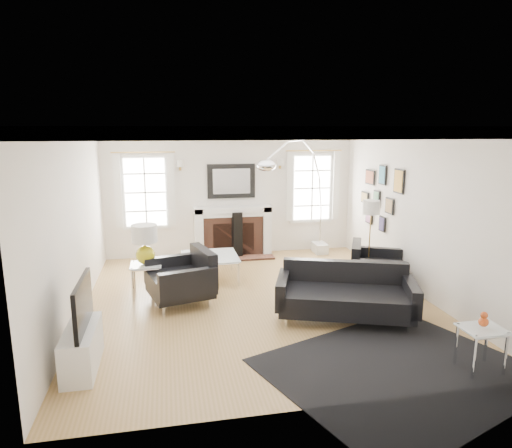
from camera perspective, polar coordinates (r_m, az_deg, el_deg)
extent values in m
plane|color=#A47E44|center=(7.61, 0.22, -9.60)|extent=(6.00, 6.00, 0.00)
cube|color=white|center=(10.13, -3.12, 4.00)|extent=(5.50, 0.04, 2.80)
cube|color=white|center=(4.40, 7.99, -6.55)|extent=(5.50, 0.04, 2.80)
cube|color=white|center=(7.21, -21.74, -0.05)|extent=(0.04, 6.00, 2.80)
cube|color=white|center=(8.20, 19.43, 1.48)|extent=(0.04, 6.00, 2.80)
cube|color=white|center=(7.08, 0.24, 12.00)|extent=(5.50, 6.00, 0.02)
cube|color=white|center=(7.08, 0.24, 11.52)|extent=(5.50, 6.00, 0.12)
cube|color=white|center=(10.01, -7.16, -1.12)|extent=(0.18, 0.38, 1.10)
cube|color=white|center=(10.22, 1.26, -0.76)|extent=(0.18, 0.38, 1.10)
cube|color=white|center=(9.99, -2.94, 1.86)|extent=(1.70, 0.38, 0.12)
cube|color=white|center=(10.01, -2.93, 1.29)|extent=(1.50, 0.34, 0.10)
cube|color=brown|center=(10.13, -2.92, -1.47)|extent=(1.30, 0.30, 0.90)
cube|color=black|center=(10.05, -2.83, -1.98)|extent=(0.90, 0.10, 0.76)
cube|color=brown|center=(9.98, -2.67, -4.22)|extent=(1.70, 0.50, 0.04)
cube|color=black|center=(10.06, -3.10, 5.38)|extent=(1.05, 0.06, 0.75)
cube|color=white|center=(10.03, -3.08, 5.36)|extent=(0.82, 0.02, 0.55)
cube|color=white|center=(10.01, -13.67, 3.87)|extent=(1.00, 0.05, 1.60)
cube|color=white|center=(9.98, -13.67, 3.85)|extent=(0.84, 0.02, 1.44)
cube|color=white|center=(9.94, -16.88, 3.94)|extent=(0.14, 0.05, 1.55)
cube|color=white|center=(9.89, -10.51, 4.21)|extent=(0.14, 0.05, 1.55)
cube|color=white|center=(10.51, 6.96, 4.49)|extent=(1.00, 0.05, 1.60)
cube|color=white|center=(10.48, 7.01, 4.47)|extent=(0.84, 0.02, 1.44)
cube|color=white|center=(10.25, 4.21, 4.64)|extent=(0.14, 0.05, 1.55)
cube|color=white|center=(10.60, 9.98, 4.73)|extent=(0.14, 0.05, 1.55)
cube|color=black|center=(8.64, 17.46, 5.12)|extent=(0.03, 0.34, 0.44)
cube|color=gold|center=(8.63, 17.35, 5.12)|extent=(0.01, 0.29, 0.39)
cube|color=black|center=(9.21, 15.56, 5.93)|extent=(0.03, 0.28, 0.38)
cube|color=teal|center=(9.20, 15.46, 5.93)|extent=(0.01, 0.23, 0.33)
cube|color=black|center=(9.71, 14.08, 5.70)|extent=(0.03, 0.40, 0.30)
cube|color=#A04F31|center=(9.70, 13.98, 5.70)|extent=(0.01, 0.35, 0.25)
cube|color=black|center=(8.97, 16.35, 2.19)|extent=(0.03, 0.30, 0.30)
cube|color=olive|center=(8.96, 16.25, 2.19)|extent=(0.01, 0.25, 0.25)
cube|color=black|center=(9.45, 14.85, 3.05)|extent=(0.03, 0.26, 0.34)
cube|color=#558E65|center=(9.44, 14.75, 3.05)|extent=(0.01, 0.21, 0.29)
cube|color=black|center=(9.95, 13.46, 3.25)|extent=(0.03, 0.32, 0.24)
cube|color=tan|center=(9.94, 13.37, 3.25)|extent=(0.01, 0.27, 0.19)
cube|color=black|center=(9.26, 15.51, 0.01)|extent=(0.03, 0.24, 0.30)
cube|color=#392F5F|center=(9.25, 15.41, 0.00)|extent=(0.01, 0.19, 0.25)
cube|color=black|center=(9.79, 13.95, 0.72)|extent=(0.03, 0.28, 0.22)
cube|color=#A05D87|center=(9.78, 13.86, 0.71)|extent=(0.01, 0.23, 0.17)
cube|color=white|center=(5.91, -20.93, -14.32)|extent=(0.35, 1.00, 0.50)
cube|color=black|center=(5.69, -20.83, -9.33)|extent=(0.05, 1.00, 0.58)
cube|color=black|center=(5.86, 17.44, -17.02)|extent=(3.54, 3.26, 0.01)
cube|color=black|center=(6.94, 11.10, -9.38)|extent=(2.09, 1.47, 0.32)
cube|color=black|center=(7.24, 11.02, -6.53)|extent=(1.84, 0.76, 0.53)
cube|color=black|center=(6.90, 3.35, -8.17)|extent=(0.43, 0.89, 0.40)
cube|color=black|center=(7.01, 18.82, -8.48)|extent=(0.43, 0.89, 0.40)
cube|color=black|center=(7.53, -9.51, -7.38)|extent=(1.13, 1.13, 0.34)
cube|color=black|center=(7.57, -6.57, -5.18)|extent=(0.39, 0.93, 0.57)
cube|color=black|center=(7.91, -10.51, -5.43)|extent=(0.92, 0.37, 0.44)
cube|color=black|center=(7.07, -8.47, -7.46)|extent=(0.92, 0.37, 0.44)
cube|color=black|center=(8.36, 14.99, -5.82)|extent=(1.14, 1.14, 0.32)
cube|color=black|center=(8.29, 12.39, -4.13)|extent=(0.50, 0.85, 0.54)
cube|color=black|center=(7.91, 15.10, -5.86)|extent=(0.84, 0.48, 0.41)
cube|color=black|center=(8.74, 14.97, -4.17)|extent=(0.84, 0.48, 0.41)
cube|color=silver|center=(8.56, -5.81, -4.02)|extent=(1.03, 1.03, 0.02)
cylinder|color=silver|center=(8.15, -8.81, -6.55)|extent=(0.04, 0.04, 0.46)
cylinder|color=silver|center=(8.23, -2.16, -6.22)|extent=(0.04, 0.04, 0.46)
cylinder|color=silver|center=(9.05, -9.07, -4.68)|extent=(0.04, 0.04, 0.46)
cylinder|color=silver|center=(9.13, -3.09, -4.40)|extent=(0.04, 0.04, 0.46)
cube|color=silver|center=(7.87, -13.60, -4.95)|extent=(0.51, 0.51, 0.02)
cylinder|color=silver|center=(7.76, -15.16, -7.37)|extent=(0.04, 0.04, 0.56)
cylinder|color=silver|center=(7.74, -11.96, -7.27)|extent=(0.04, 0.04, 0.56)
cylinder|color=silver|center=(8.17, -14.97, -6.39)|extent=(0.04, 0.04, 0.56)
cylinder|color=silver|center=(8.15, -11.93, -6.29)|extent=(0.04, 0.04, 0.56)
cube|color=silver|center=(5.99, 26.47, -11.65)|extent=(0.48, 0.40, 0.02)
cylinder|color=silver|center=(5.86, 25.61, -14.83)|extent=(0.04, 0.04, 0.53)
cylinder|color=silver|center=(6.09, 28.74, -14.09)|extent=(0.04, 0.04, 0.53)
cylinder|color=silver|center=(6.09, 23.76, -13.62)|extent=(0.04, 0.04, 0.53)
cylinder|color=silver|center=(6.32, 26.83, -12.97)|extent=(0.04, 0.04, 0.53)
sphere|color=gold|center=(7.82, -13.66, -3.78)|extent=(0.31, 0.31, 0.31)
cylinder|color=gold|center=(7.78, -13.71, -2.67)|extent=(0.04, 0.04, 0.13)
cylinder|color=white|center=(7.74, -13.79, -1.17)|extent=(0.42, 0.42, 0.29)
sphere|color=#C24718|center=(5.95, 26.55, -10.89)|extent=(0.11, 0.11, 0.11)
sphere|color=#C24718|center=(5.92, 26.63, -10.16)|extent=(0.08, 0.08, 0.08)
cube|color=white|center=(10.51, 7.97, -2.98)|extent=(0.28, 0.44, 0.22)
ellipsoid|color=silver|center=(8.48, 1.27, 7.32)|extent=(0.38, 0.38, 0.23)
cylinder|color=gold|center=(8.79, 13.75, -6.85)|extent=(0.19, 0.19, 0.03)
cylinder|color=gold|center=(8.60, 13.97, -2.69)|extent=(0.02, 0.02, 1.35)
cylinder|color=white|center=(8.46, 14.21, 2.05)|extent=(0.31, 0.31, 0.25)
cube|color=black|center=(9.96, -2.44, -1.36)|extent=(0.24, 0.24, 1.01)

